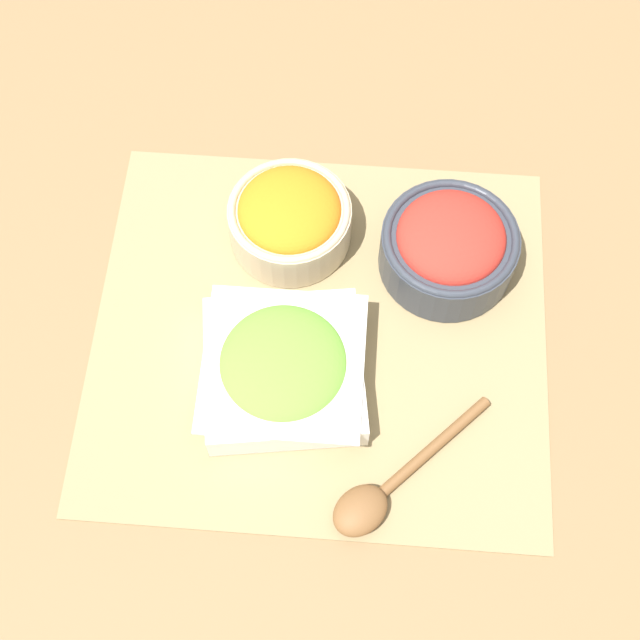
{
  "coord_description": "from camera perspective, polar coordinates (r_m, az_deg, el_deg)",
  "views": [
    {
      "loc": [
        -0.03,
        0.42,
        0.92
      ],
      "look_at": [
        0.0,
        0.0,
        0.03
      ],
      "focal_mm": 50.0,
      "sensor_mm": 36.0,
      "label": 1
    }
  ],
  "objects": [
    {
      "name": "ground_plane",
      "position": [
        1.02,
        -0.0,
        -0.83
      ],
      "size": [
        3.0,
        3.0,
        0.0
      ],
      "primitive_type": "plane",
      "color": "olive"
    },
    {
      "name": "carrot_bowl",
      "position": [
        1.04,
        -1.95,
        6.56
      ],
      "size": [
        0.14,
        0.14,
        0.08
      ],
      "color": "#C6B28E",
      "rests_on": "placemat"
    },
    {
      "name": "placemat",
      "position": [
        1.01,
        -0.0,
        -0.78
      ],
      "size": [
        0.51,
        0.47,
        0.0
      ],
      "color": "#937F56",
      "rests_on": "ground_plane"
    },
    {
      "name": "tomato_bowl",
      "position": [
        1.03,
        8.27,
        4.76
      ],
      "size": [
        0.16,
        0.16,
        0.08
      ],
      "color": "#333842",
      "rests_on": "placemat"
    },
    {
      "name": "lettuce_bowl",
      "position": [
        0.96,
        -2.34,
        -3.05
      ],
      "size": [
        0.19,
        0.19,
        0.06
      ],
      "color": "white",
      "rests_on": "placemat"
    },
    {
      "name": "wooden_spoon",
      "position": [
        0.94,
        3.69,
        -11.17
      ],
      "size": [
        0.17,
        0.18,
        0.03
      ],
      "color": "brown",
      "rests_on": "placemat"
    }
  ]
}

